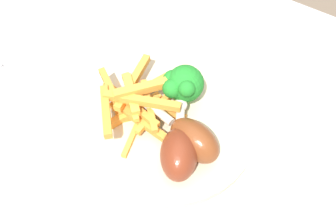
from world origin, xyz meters
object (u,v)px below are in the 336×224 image
at_px(broccoli_floret_front, 183,85).
at_px(carrot_fries_pile, 138,102).
at_px(dining_table, 151,125).
at_px(dinner_plate, 168,123).
at_px(chicken_drumstick_far, 179,151).
at_px(chicken_drumstick_near, 191,138).

height_order(broccoli_floret_front, carrot_fries_pile, broccoli_floret_front).
bearing_deg(dining_table, dinner_plate, 148.46).
bearing_deg(chicken_drumstick_far, carrot_fries_pile, -20.63).
bearing_deg(broccoli_floret_front, dining_table, -3.68).
bearing_deg(broccoli_floret_front, dinner_plate, 93.68).
xyz_separation_m(carrot_fries_pile, chicken_drumstick_far, (-0.09, 0.04, 0.01)).
relative_size(chicken_drumstick_near, chicken_drumstick_far, 1.12).
height_order(dinner_plate, carrot_fries_pile, carrot_fries_pile).
height_order(dinner_plate, chicken_drumstick_near, chicken_drumstick_near).
xyz_separation_m(dining_table, chicken_drumstick_far, (-0.12, 0.09, 0.15)).
relative_size(broccoli_floret_front, chicken_drumstick_far, 0.54).
distance_m(dining_table, chicken_drumstick_far, 0.21).
xyz_separation_m(dining_table, dinner_plate, (-0.07, 0.04, 0.12)).
relative_size(dinner_plate, broccoli_floret_front, 3.86).
relative_size(dining_table, dinner_plate, 4.40).
bearing_deg(chicken_drumstick_near, broccoli_floret_front, -47.49).
bearing_deg(chicken_drumstick_near, dinner_plate, -21.12).
bearing_deg(carrot_fries_pile, chicken_drumstick_near, 174.10).
distance_m(carrot_fries_pile, chicken_drumstick_far, 0.10).
distance_m(dinner_plate, carrot_fries_pile, 0.05).
distance_m(broccoli_floret_front, chicken_drumstick_near, 0.08).
distance_m(dinner_plate, chicken_drumstick_far, 0.07).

